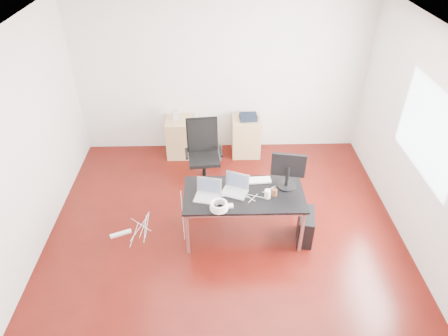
{
  "coord_description": "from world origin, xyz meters",
  "views": [
    {
      "loc": [
        -0.11,
        -3.97,
        4.08
      ],
      "look_at": [
        0.0,
        0.55,
        0.85
      ],
      "focal_mm": 32.0,
      "sensor_mm": 36.0,
      "label": 1
    }
  ],
  "objects_px": {
    "office_chair": "(203,150)",
    "filing_cabinet_left": "(181,137)",
    "filing_cabinet_right": "(246,136)",
    "desk": "(244,197)",
    "pc_tower": "(305,226)"
  },
  "relations": [
    {
      "from": "office_chair",
      "to": "pc_tower",
      "type": "relative_size",
      "value": 2.4
    },
    {
      "from": "filing_cabinet_left",
      "to": "office_chair",
      "type": "bearing_deg",
      "value": -63.12
    },
    {
      "from": "office_chair",
      "to": "filing_cabinet_left",
      "type": "height_order",
      "value": "office_chair"
    },
    {
      "from": "filing_cabinet_right",
      "to": "pc_tower",
      "type": "relative_size",
      "value": 1.56
    },
    {
      "from": "desk",
      "to": "filing_cabinet_right",
      "type": "distance_m",
      "value": 2.14
    },
    {
      "from": "filing_cabinet_left",
      "to": "pc_tower",
      "type": "height_order",
      "value": "filing_cabinet_left"
    },
    {
      "from": "pc_tower",
      "to": "filing_cabinet_right",
      "type": "bearing_deg",
      "value": 117.22
    },
    {
      "from": "pc_tower",
      "to": "office_chair",
      "type": "bearing_deg",
      "value": 146.36
    },
    {
      "from": "desk",
      "to": "filing_cabinet_left",
      "type": "bearing_deg",
      "value": 115.26
    },
    {
      "from": "office_chair",
      "to": "pc_tower",
      "type": "height_order",
      "value": "office_chair"
    },
    {
      "from": "desk",
      "to": "office_chair",
      "type": "relative_size",
      "value": 1.48
    },
    {
      "from": "desk",
      "to": "filing_cabinet_left",
      "type": "relative_size",
      "value": 2.29
    },
    {
      "from": "office_chair",
      "to": "filing_cabinet_right",
      "type": "height_order",
      "value": "office_chair"
    },
    {
      "from": "filing_cabinet_right",
      "to": "pc_tower",
      "type": "xyz_separation_m",
      "value": [
        0.67,
        -2.22,
        -0.13
      ]
    },
    {
      "from": "filing_cabinet_left",
      "to": "desk",
      "type": "bearing_deg",
      "value": -64.74
    }
  ]
}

